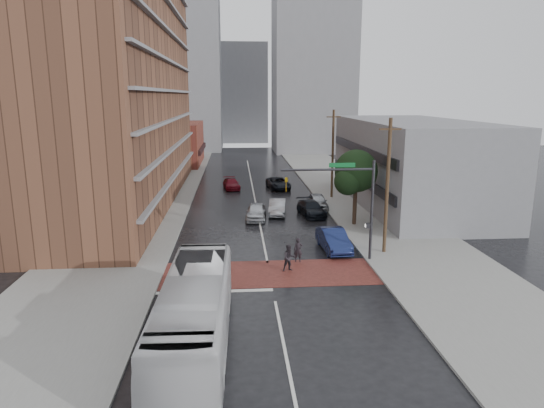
{
  "coord_description": "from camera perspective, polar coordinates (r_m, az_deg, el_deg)",
  "views": [
    {
      "loc": [
        -2.14,
        -29.72,
        11.52
      ],
      "look_at": [
        0.57,
        5.9,
        3.5
      ],
      "focal_mm": 32.0,
      "sensor_mm": 36.0,
      "label": 1
    }
  ],
  "objects": [
    {
      "name": "utility_pole_near",
      "position": [
        36.02,
        13.41,
        2.1
      ],
      "size": [
        1.6,
        0.26,
        10.0
      ],
      "color": "#473321",
      "rests_on": "ground"
    },
    {
      "name": "crosswalk",
      "position": [
        32.41,
        -0.28,
        -8.15
      ],
      "size": [
        14.0,
        5.0,
        0.02
      ],
      "primitive_type": "cube",
      "color": "maroon",
      "rests_on": "ground"
    },
    {
      "name": "building_east",
      "position": [
        53.56,
        16.11,
        4.63
      ],
      "size": [
        11.0,
        26.0,
        9.0
      ],
      "primitive_type": "cube",
      "color": "gray",
      "rests_on": "ground"
    },
    {
      "name": "street_tree",
      "position": [
        43.63,
        9.86,
        3.51
      ],
      "size": [
        4.2,
        4.1,
        6.9
      ],
      "color": "#332319",
      "rests_on": "ground"
    },
    {
      "name": "car_travel_b",
      "position": [
        47.8,
        0.63,
        -0.37
      ],
      "size": [
        2.12,
        4.7,
        1.5
      ],
      "primitive_type": "imported",
      "rotation": [
        0.0,
        0.0,
        -0.12
      ],
      "color": "#A1A3A9",
      "rests_on": "ground"
    },
    {
      "name": "car_parked_mid",
      "position": [
        47.55,
        4.64,
        -0.52
      ],
      "size": [
        2.71,
        5.18,
        1.43
      ],
      "primitive_type": "imported",
      "rotation": [
        0.0,
        0.0,
        0.15
      ],
      "color": "black",
      "rests_on": "ground"
    },
    {
      "name": "transit_bus",
      "position": [
        23.02,
        -9.09,
        -12.63
      ],
      "size": [
        3.22,
        12.64,
        3.5
      ],
      "primitive_type": "imported",
      "rotation": [
        0.0,
        0.0,
        -0.02
      ],
      "color": "silver",
      "rests_on": "ground"
    },
    {
      "name": "distant_tower_center",
      "position": [
        124.74,
        -3.45,
        12.85
      ],
      "size": [
        12.0,
        10.0,
        24.0
      ],
      "primitive_type": "cube",
      "color": "gray",
      "rests_on": "ground"
    },
    {
      "name": "apartment_block",
      "position": [
        55.07,
        -17.37,
        14.68
      ],
      "size": [
        10.0,
        44.0,
        28.0
      ],
      "primitive_type": "cube",
      "color": "brown",
      "rests_on": "ground"
    },
    {
      "name": "car_parked_near",
      "position": [
        37.15,
        7.25,
        -4.19
      ],
      "size": [
        2.08,
        5.08,
        1.64
      ],
      "primitive_type": "imported",
      "rotation": [
        0.0,
        0.0,
        0.07
      ],
      "color": "#16204D",
      "rests_on": "ground"
    },
    {
      "name": "car_travel_c",
      "position": [
        61.23,
        -4.8,
        2.38
      ],
      "size": [
        2.45,
        4.7,
        1.3
      ],
      "primitive_type": "imported",
      "rotation": [
        0.0,
        0.0,
        0.14
      ],
      "color": "maroon",
      "rests_on": "ground"
    },
    {
      "name": "distant_tower_west",
      "position": [
        108.47,
        -10.99,
        14.8
      ],
      "size": [
        18.0,
        16.0,
        32.0
      ],
      "primitive_type": "cube",
      "color": "gray",
      "rests_on": "ground"
    },
    {
      "name": "storefront_west",
      "position": [
        84.68,
        -11.1,
        6.98
      ],
      "size": [
        8.0,
        16.0,
        7.0
      ],
      "primitive_type": "cube",
      "color": "brown",
      "rests_on": "ground"
    },
    {
      "name": "ground",
      "position": [
        31.95,
        -0.22,
        -8.48
      ],
      "size": [
        160.0,
        160.0,
        0.0
      ],
      "primitive_type": "plane",
      "color": "black",
      "rests_on": "ground"
    },
    {
      "name": "distant_tower_east",
      "position": [
        103.2,
        4.85,
        16.21
      ],
      "size": [
        16.0,
        14.0,
        36.0
      ],
      "primitive_type": "cube",
      "color": "gray",
      "rests_on": "ground"
    },
    {
      "name": "signal_mast",
      "position": [
        33.88,
        9.38,
        0.92
      ],
      "size": [
        6.5,
        0.3,
        7.2
      ],
      "color": "#2D2D33",
      "rests_on": "ground"
    },
    {
      "name": "pedestrian_a",
      "position": [
        34.36,
        3.1,
        -5.43
      ],
      "size": [
        0.67,
        0.47,
        1.74
      ],
      "primitive_type": "imported",
      "rotation": [
        0.0,
        0.0,
        -0.09
      ],
      "color": "black",
      "rests_on": "ground"
    },
    {
      "name": "sidewalk_east",
      "position": [
        57.55,
        9.45,
        1.01
      ],
      "size": [
        9.0,
        90.0,
        0.15
      ],
      "primitive_type": "cube",
      "color": "gray",
      "rests_on": "ground"
    },
    {
      "name": "suv_travel",
      "position": [
        61.07,
        0.74,
        2.47
      ],
      "size": [
        3.11,
        5.48,
        1.44
      ],
      "primitive_type": "imported",
      "rotation": [
        0.0,
        0.0,
        0.14
      ],
      "color": "black",
      "rests_on": "ground"
    },
    {
      "name": "utility_pole_far",
      "position": [
        55.19,
        7.15,
        5.92
      ],
      "size": [
        1.6,
        0.26,
        10.0
      ],
      "color": "#473321",
      "rests_on": "ground"
    },
    {
      "name": "pedestrian_b",
      "position": [
        32.58,
        2.03,
        -6.37
      ],
      "size": [
        1.02,
        0.87,
        1.81
      ],
      "primitive_type": "imported",
      "rotation": [
        0.0,
        0.0,
        0.23
      ],
      "color": "black",
      "rests_on": "ground"
    },
    {
      "name": "sidewalk_west",
      "position": [
        56.68,
        -13.76,
        0.64
      ],
      "size": [
        9.0,
        90.0,
        0.15
      ],
      "primitive_type": "cube",
      "color": "gray",
      "rests_on": "ground"
    },
    {
      "name": "car_parked_far",
      "position": [
        50.44,
        5.38,
        0.3
      ],
      "size": [
        1.93,
        4.6,
        1.55
      ],
      "primitive_type": "imported",
      "rotation": [
        0.0,
        0.0,
        -0.02
      ],
      "color": "#96999D",
      "rests_on": "ground"
    },
    {
      "name": "car_travel_a",
      "position": [
        45.9,
        -1.89,
        -0.89
      ],
      "size": [
        2.28,
        4.71,
        1.55
      ],
      "primitive_type": "imported",
      "rotation": [
        0.0,
        0.0,
        -0.1
      ],
      "color": "#B7BBBF",
      "rests_on": "ground"
    }
  ]
}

